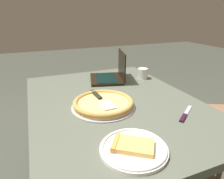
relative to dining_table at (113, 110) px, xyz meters
name	(u,v)px	position (x,y,z in m)	size (l,w,h in m)	color
dining_table	(113,110)	(0.00, 0.00, 0.00)	(1.30, 0.97, 0.72)	#515648
laptop	(111,74)	(0.36, -0.13, 0.11)	(0.35, 0.32, 0.22)	black
pizza_plate	(133,148)	(-0.47, 0.11, 0.08)	(0.27, 0.27, 0.04)	white
pizza_tray	(103,103)	(-0.07, 0.09, 0.09)	(0.36, 0.36, 0.04)	#97A1AC
table_knife	(185,115)	(-0.32, -0.27, 0.07)	(0.14, 0.18, 0.01)	#BCB3CB
drink_cup	(143,73)	(0.30, -0.38, 0.11)	(0.08, 0.08, 0.08)	silver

